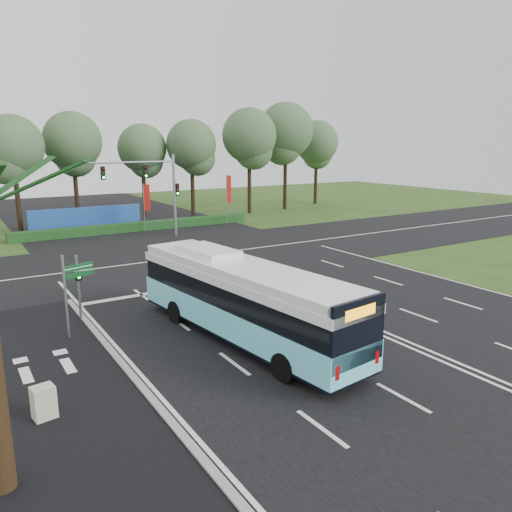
# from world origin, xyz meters

# --- Properties ---
(ground) EXTENTS (120.00, 120.00, 0.00)m
(ground) POSITION_xyz_m (0.00, 0.00, 0.00)
(ground) COLOR #2B4717
(ground) RESTS_ON ground
(road_main) EXTENTS (20.00, 120.00, 0.04)m
(road_main) POSITION_xyz_m (0.00, 0.00, 0.02)
(road_main) COLOR black
(road_main) RESTS_ON ground
(road_cross) EXTENTS (120.00, 14.00, 0.05)m
(road_cross) POSITION_xyz_m (0.00, 12.00, 0.03)
(road_cross) COLOR black
(road_cross) RESTS_ON ground
(bike_path) EXTENTS (5.00, 18.00, 0.06)m
(bike_path) POSITION_xyz_m (-12.50, -3.00, 0.03)
(bike_path) COLOR black
(bike_path) RESTS_ON ground
(kerb_strip) EXTENTS (0.25, 18.00, 0.12)m
(kerb_strip) POSITION_xyz_m (-10.10, -3.00, 0.06)
(kerb_strip) COLOR gray
(kerb_strip) RESTS_ON ground
(city_bus) EXTENTS (3.88, 12.26, 3.46)m
(city_bus) POSITION_xyz_m (-5.12, -3.13, 1.74)
(city_bus) COLOR #6EE5FF
(city_bus) RESTS_ON ground
(pedestrian_signal) EXTENTS (0.28, 0.40, 3.03)m
(pedestrian_signal) POSITION_xyz_m (-10.20, 2.83, 1.66)
(pedestrian_signal) COLOR gray
(pedestrian_signal) RESTS_ON ground
(street_sign) EXTENTS (1.34, 0.49, 3.56)m
(street_sign) POSITION_xyz_m (-10.87, 0.85, 2.27)
(street_sign) COLOR gray
(street_sign) RESTS_ON ground
(utility_cabinet) EXTENTS (0.70, 0.61, 1.04)m
(utility_cabinet) POSITION_xyz_m (-13.13, -5.26, 0.52)
(utility_cabinet) COLOR beige
(utility_cabinet) RESTS_ON ground
(banner_flag_mid) EXTENTS (0.65, 0.12, 4.39)m
(banner_flag_mid) POSITION_xyz_m (0.55, 23.61, 2.87)
(banner_flag_mid) COLOR gray
(banner_flag_mid) RESTS_ON ground
(banner_flag_right) EXTENTS (0.69, 0.32, 4.96)m
(banner_flag_right) POSITION_xyz_m (8.80, 23.23, 3.21)
(banner_flag_right) COLOR gray
(banner_flag_right) RESTS_ON ground
(traffic_light_gantry) EXTENTS (8.41, 0.28, 7.00)m
(traffic_light_gantry) POSITION_xyz_m (0.21, 20.50, 4.66)
(traffic_light_gantry) COLOR gray
(traffic_light_gantry) RESTS_ON ground
(hedge) EXTENTS (22.00, 1.20, 0.80)m
(hedge) POSITION_xyz_m (0.00, 24.50, 0.40)
(hedge) COLOR #153916
(hedge) RESTS_ON ground
(blue_hoarding) EXTENTS (10.00, 0.30, 2.20)m
(blue_hoarding) POSITION_xyz_m (-4.00, 27.00, 1.10)
(blue_hoarding) COLOR #1C4A9B
(blue_hoarding) RESTS_ON ground
(eucalyptus_row) EXTENTS (54.85, 9.60, 12.69)m
(eucalyptus_row) POSITION_xyz_m (3.25, 31.05, 8.37)
(eucalyptus_row) COLOR black
(eucalyptus_row) RESTS_ON ground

